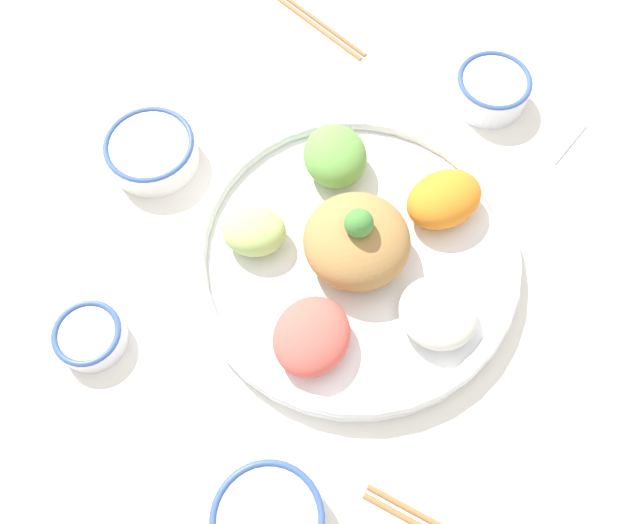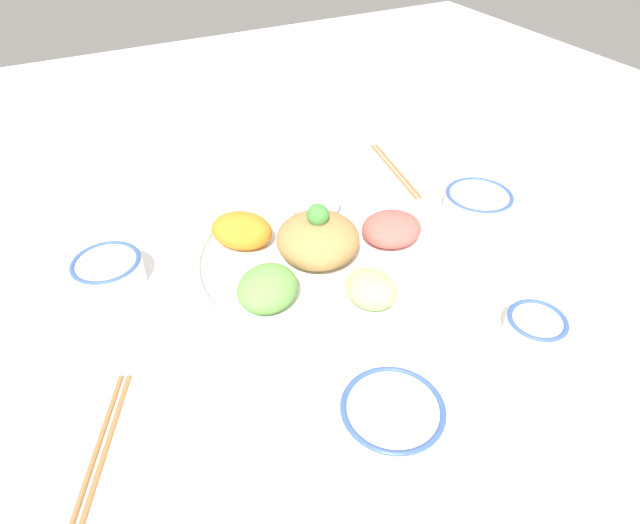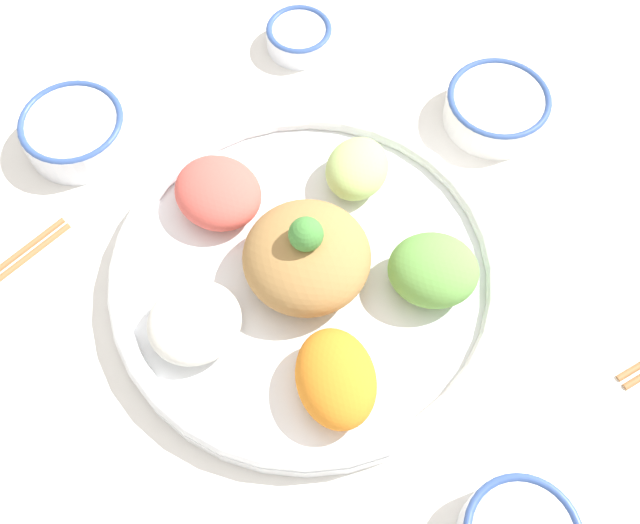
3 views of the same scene
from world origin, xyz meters
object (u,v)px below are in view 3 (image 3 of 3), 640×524
rice_bowl_plain (299,36)px  rice_bowl_blue (75,131)px  sauce_bowl_red (497,107)px  salad_platter (307,271)px

rice_bowl_plain → rice_bowl_blue: bearing=64.9°
sauce_bowl_red → rice_bowl_plain: sauce_bowl_red is taller
rice_bowl_blue → rice_bowl_plain: size_ratio=1.45×
sauce_bowl_red → rice_bowl_blue: rice_bowl_blue is taller
rice_bowl_blue → rice_bowl_plain: 0.29m
salad_platter → sauce_bowl_red: bearing=-101.3°
sauce_bowl_red → rice_bowl_plain: 0.26m
sauce_bowl_red → rice_bowl_blue: 0.48m
rice_bowl_blue → rice_bowl_plain: bearing=-115.1°
salad_platter → rice_bowl_plain: 0.33m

